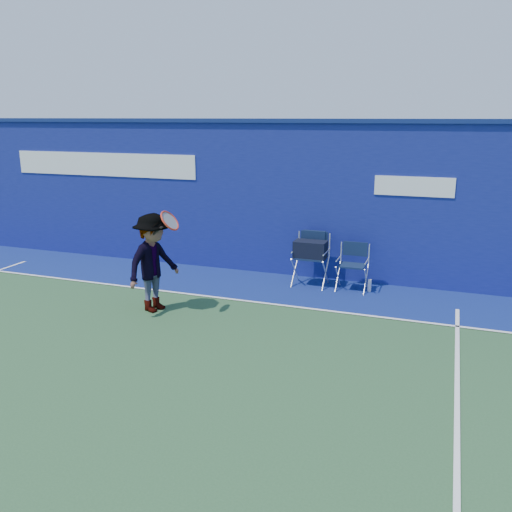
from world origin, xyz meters
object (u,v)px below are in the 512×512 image
(water_bottle, at_px, (369,286))
(tennis_player, at_px, (153,263))
(directors_chair_left, at_px, (310,263))
(directors_chair_right, at_px, (352,276))

(water_bottle, relative_size, tennis_player, 0.14)
(water_bottle, bearing_deg, tennis_player, -145.74)
(directors_chair_left, relative_size, water_bottle, 4.32)
(directors_chair_left, distance_m, directors_chair_right, 0.82)
(directors_chair_left, relative_size, directors_chair_right, 1.16)
(directors_chair_right, relative_size, water_bottle, 3.72)
(directors_chair_right, bearing_deg, directors_chair_left, 177.82)
(directors_chair_left, bearing_deg, tennis_player, -133.18)
(directors_chair_left, xyz_separation_m, water_bottle, (1.13, -0.03, -0.31))
(directors_chair_left, bearing_deg, directors_chair_right, -2.18)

